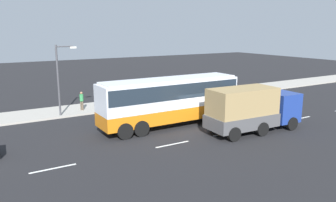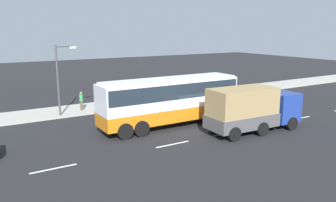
{
  "view_description": "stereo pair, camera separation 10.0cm",
  "coord_description": "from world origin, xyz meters",
  "px_view_note": "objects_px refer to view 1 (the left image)",
  "views": [
    {
      "loc": [
        -13.94,
        -19.95,
        7.13
      ],
      "look_at": [
        -1.55,
        0.61,
        2.0
      ],
      "focal_mm": 36.17,
      "sensor_mm": 36.0,
      "label": 1
    },
    {
      "loc": [
        -14.02,
        -19.89,
        7.13
      ],
      "look_at": [
        -1.55,
        0.61,
        2.0
      ],
      "focal_mm": 36.17,
      "sensor_mm": 36.0,
      "label": 2
    }
  ],
  "objects_px": {
    "cargo_truck": "(252,108)",
    "street_lamp": "(60,75)",
    "pedestrian_at_crossing": "(82,100)",
    "coach_bus": "(170,97)",
    "pedestrian_near_curb": "(122,96)"
  },
  "relations": [
    {
      "from": "coach_bus",
      "to": "pedestrian_near_curb",
      "type": "height_order",
      "value": "coach_bus"
    },
    {
      "from": "coach_bus",
      "to": "cargo_truck",
      "type": "distance_m",
      "value": 5.91
    },
    {
      "from": "cargo_truck",
      "to": "pedestrian_near_curb",
      "type": "xyz_separation_m",
      "value": [
        -4.85,
        11.59,
        -0.55
      ]
    },
    {
      "from": "cargo_truck",
      "to": "pedestrian_at_crossing",
      "type": "distance_m",
      "value": 14.66
    },
    {
      "from": "street_lamp",
      "to": "cargo_truck",
      "type": "bearing_deg",
      "value": -46.84
    },
    {
      "from": "pedestrian_at_crossing",
      "to": "pedestrian_near_curb",
      "type": "bearing_deg",
      "value": 132.55
    },
    {
      "from": "street_lamp",
      "to": "pedestrian_at_crossing",
      "type": "bearing_deg",
      "value": 25.29
    },
    {
      "from": "cargo_truck",
      "to": "street_lamp",
      "type": "height_order",
      "value": "street_lamp"
    },
    {
      "from": "street_lamp",
      "to": "pedestrian_near_curb",
      "type": "bearing_deg",
      "value": 5.55
    },
    {
      "from": "pedestrian_near_curb",
      "to": "pedestrian_at_crossing",
      "type": "relative_size",
      "value": 1.05
    },
    {
      "from": "cargo_truck",
      "to": "pedestrian_near_curb",
      "type": "bearing_deg",
      "value": 115.31
    },
    {
      "from": "cargo_truck",
      "to": "pedestrian_at_crossing",
      "type": "relative_size",
      "value": 4.38
    },
    {
      "from": "cargo_truck",
      "to": "pedestrian_at_crossing",
      "type": "height_order",
      "value": "cargo_truck"
    },
    {
      "from": "coach_bus",
      "to": "cargo_truck",
      "type": "relative_size",
      "value": 1.51
    },
    {
      "from": "pedestrian_near_curb",
      "to": "street_lamp",
      "type": "distance_m",
      "value": 6.03
    }
  ]
}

